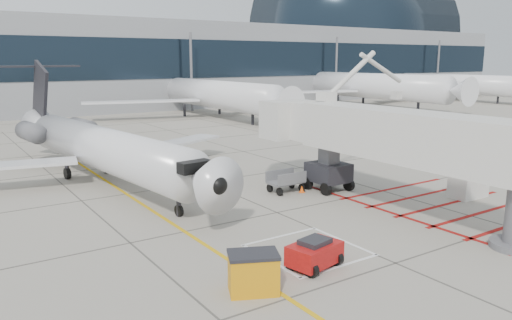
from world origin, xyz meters
TOP-DOWN VIEW (x-y plane):
  - ground_plane at (0.00, 0.00)m, footprint 260.00×260.00m
  - regional_jet at (-5.36, 13.11)m, footprint 26.43×31.75m
  - jet_bridge at (5.44, 0.38)m, footprint 8.65×17.98m
  - pushback_tug at (-2.94, -2.50)m, footprint 2.32×1.71m
  - spill_bin at (-6.07, -2.94)m, footprint 1.99×1.71m
  - baggage_cart at (2.91, 7.09)m, footprint 2.14×1.36m
  - ground_power_unit at (11.09, 0.24)m, footprint 2.22×1.33m
  - cone_nose at (-2.67, 6.45)m, footprint 0.31×0.31m
  - cone_side at (3.65, 6.46)m, footprint 0.31×0.31m
  - terminal_building at (10.00, 70.00)m, footprint 180.00×28.00m
  - terminal_glass_band at (10.00, 55.95)m, footprint 180.00×0.10m
  - terminal_dome at (70.00, 70.00)m, footprint 40.00×28.00m
  - bg_aircraft_c at (18.59, 46.00)m, footprint 34.09×37.87m
  - bg_aircraft_d at (48.21, 46.00)m, footprint 37.58×41.76m
  - bg_aircraft_e at (71.85, 46.00)m, footprint 33.75×37.51m

SIDE VIEW (x-z plane):
  - ground_plane at x=0.00m, z-range 0.00..0.00m
  - cone_side at x=3.65m, z-range 0.00..0.43m
  - cone_nose at x=-2.67m, z-range 0.00..0.44m
  - pushback_tug at x=-2.94m, z-range 0.00..1.22m
  - baggage_cart at x=2.91m, z-range 0.00..1.35m
  - spill_bin at x=-6.07m, z-range 0.00..1.45m
  - ground_power_unit at x=11.09m, z-range 0.00..1.73m
  - jet_bridge at x=5.44m, z-range 0.00..7.16m
  - regional_jet at x=-5.36m, z-range 0.00..7.67m
  - bg_aircraft_e at x=71.85m, z-range 0.00..11.25m
  - bg_aircraft_c at x=18.59m, z-range 0.00..11.36m
  - bg_aircraft_d at x=48.21m, z-range 0.00..12.53m
  - terminal_building at x=10.00m, z-range 0.00..14.00m
  - terminal_glass_band at x=10.00m, z-range 5.00..11.00m
  - terminal_dome at x=70.00m, z-range 0.00..28.00m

